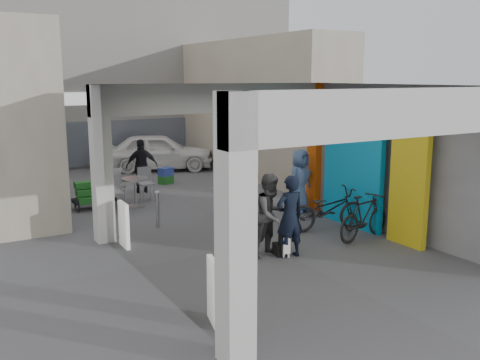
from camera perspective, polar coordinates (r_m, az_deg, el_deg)
ground at (r=11.99m, az=2.59°, el=-6.84°), size 90.00×90.00×0.00m
arcade_canopy at (r=11.13m, az=7.33°, el=3.86°), size 6.40×6.45×6.40m
far_building at (r=24.39m, az=-15.69°, el=11.35°), size 18.00×4.08×8.00m
plaza_bldg_right at (r=20.19m, az=1.94°, el=7.67°), size 2.00×9.00×5.00m
bollard_left at (r=13.34m, az=-8.80°, el=-3.13°), size 0.09×0.09×0.88m
bollard_center at (r=13.96m, az=-2.62°, el=-2.53°), size 0.09×0.09×0.82m
bollard_right at (r=14.56m, az=2.54°, el=-1.92°), size 0.09×0.09×0.83m
advert_board_near at (r=8.18m, az=-2.83°, el=-11.77°), size 0.22×0.55×1.00m
advert_board_far at (r=11.91m, az=-12.26°, el=-4.65°), size 0.11×0.55×1.00m
cafe_set at (r=15.84m, az=-11.90°, el=-1.33°), size 1.64×1.32×0.99m
produce_stand at (r=15.64m, az=-15.32°, el=-1.84°), size 1.15×0.62×0.76m
crate_stack at (r=18.71m, az=-7.92°, el=0.46°), size 0.55×0.50×0.56m
border_collie at (r=11.15m, az=4.58°, el=-6.81°), size 0.25×0.48×0.67m
man_with_dog at (r=10.97m, az=5.32°, el=-3.90°), size 0.64×0.43×1.71m
man_back_turned at (r=11.08m, az=3.34°, el=-3.71°), size 0.98×0.85×1.72m
man_elderly at (r=14.69m, az=6.40°, el=-0.06°), size 0.98×0.80×1.74m
man_crates at (r=17.32m, az=-10.43°, el=1.48°), size 1.06×0.58×1.72m
bicycle_front at (r=13.05m, az=9.33°, el=-3.09°), size 2.11×1.16×1.05m
bicycle_rear at (r=12.51m, az=13.11°, el=-3.84°), size 1.82×0.84×1.06m
white_van at (r=21.45m, az=-8.72°, el=3.01°), size 4.65×3.23×1.47m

